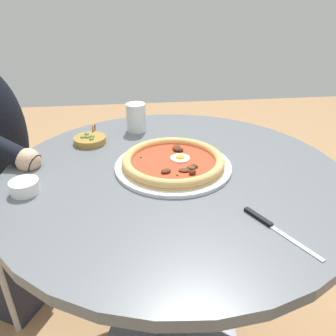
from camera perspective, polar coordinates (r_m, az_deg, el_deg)
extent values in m
cylinder|color=#565B60|center=(0.93, 1.05, -1.29)|extent=(0.95, 0.95, 0.03)
cylinder|color=#4E5257|center=(1.14, 0.89, -16.94)|extent=(0.09, 0.09, 0.68)
cylinder|color=white|center=(0.93, 0.62, 0.34)|extent=(0.33, 0.33, 0.01)
cylinder|color=tan|center=(0.93, 0.62, 0.78)|extent=(0.29, 0.29, 0.01)
torus|color=tan|center=(0.93, 0.62, 1.32)|extent=(0.29, 0.29, 0.03)
cylinder|color=red|center=(0.93, 0.62, 1.05)|extent=(0.27, 0.27, 0.00)
cylinder|color=white|center=(0.94, 2.09, 1.69)|extent=(0.06, 0.06, 0.00)
ellipsoid|color=yellow|center=(0.94, 2.09, 1.80)|extent=(0.03, 0.03, 0.02)
ellipsoid|color=#4C2D19|center=(1.00, 1.42, 3.58)|extent=(0.04, 0.03, 0.01)
ellipsoid|color=#3D2314|center=(0.86, 4.21, -0.72)|extent=(0.02, 0.03, 0.01)
ellipsoid|color=#3D2314|center=(0.99, 1.81, 3.18)|extent=(0.02, 0.03, 0.01)
ellipsoid|color=#4C2D19|center=(0.90, 4.55, 0.39)|extent=(0.02, 0.03, 0.01)
ellipsoid|color=brown|center=(0.89, 3.96, 0.12)|extent=(0.03, 0.03, 0.01)
ellipsoid|color=#4C2D19|center=(0.88, 2.82, -0.34)|extent=(0.03, 0.03, 0.01)
ellipsoid|color=#4C2D19|center=(0.87, -0.36, -0.48)|extent=(0.03, 0.03, 0.01)
ellipsoid|color=#2D6B28|center=(0.86, 1.94, -1.06)|extent=(0.01, 0.01, 0.00)
ellipsoid|color=#2D6B28|center=(0.95, -4.66, 1.97)|extent=(0.01, 0.01, 0.00)
ellipsoid|color=#2D6B28|center=(0.94, 0.72, 1.86)|extent=(0.01, 0.01, 0.00)
cylinder|color=silver|center=(1.18, -5.48, 8.60)|extent=(0.07, 0.07, 0.10)
cylinder|color=silver|center=(1.19, -5.42, 7.48)|extent=(0.06, 0.06, 0.05)
cube|color=silver|center=(0.72, 21.07, -11.87)|extent=(0.11, 0.07, 0.00)
cube|color=black|center=(0.76, 15.17, -8.07)|extent=(0.07, 0.04, 0.01)
cylinder|color=white|center=(0.89, -23.34, -2.97)|extent=(0.07, 0.07, 0.03)
cylinder|color=olive|center=(0.88, -23.43, -2.52)|extent=(0.06, 0.06, 0.01)
cylinder|color=olive|center=(1.12, -13.21, 4.70)|extent=(0.10, 0.10, 0.02)
torus|color=olive|center=(1.16, -12.58, 6.67)|extent=(0.03, 0.01, 0.03)
ellipsoid|color=#516B2D|center=(1.11, -12.82, 5.16)|extent=(0.02, 0.02, 0.02)
ellipsoid|color=#516B2D|center=(1.11, -13.64, 5.04)|extent=(0.02, 0.02, 0.02)
ellipsoid|color=#516B2D|center=(1.09, -12.97, 4.73)|extent=(0.02, 0.02, 0.02)
ellipsoid|color=#516B2D|center=(1.11, -14.41, 5.01)|extent=(0.02, 0.02, 0.02)
ellipsoid|color=#516B2D|center=(1.14, -13.75, 5.56)|extent=(0.02, 0.02, 0.02)
cube|color=#282833|center=(1.55, -24.86, -12.41)|extent=(0.43, 0.41, 0.45)
sphere|color=tan|center=(1.01, -22.83, 1.19)|extent=(0.07, 0.07, 0.07)
cylinder|color=#B7B2A8|center=(1.39, -26.11, -17.85)|extent=(0.02, 0.02, 0.46)
cylinder|color=#B7B2A8|center=(1.57, -17.24, -9.98)|extent=(0.02, 0.02, 0.46)
cylinder|color=#B7B2A8|center=(1.79, -26.32, -6.87)|extent=(0.02, 0.02, 0.46)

